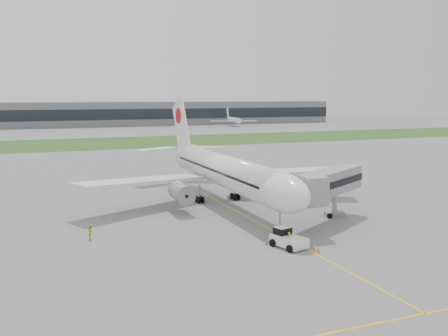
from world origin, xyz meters
name	(u,v)px	position (x,y,z in m)	size (l,w,h in m)	color
ground	(234,210)	(0.00, 0.00, 0.00)	(600.00, 600.00, 0.00)	gray
apron_markings	(247,217)	(0.00, -5.00, 0.00)	(70.00, 70.00, 0.04)	yellow
grass_strip	(110,143)	(0.00, 120.00, 0.01)	(600.00, 50.00, 0.02)	#22491B
terminal_building	(79,114)	(0.00, 229.87, 7.00)	(320.00, 22.30, 14.00)	slate
airliner	(222,170)	(0.00, 4.87, 5.66)	(48.13, 53.95, 17.88)	white
pushback_tug	(287,238)	(-1.57, -19.80, 1.00)	(3.73, 4.71, 2.17)	white
jet_bridge	(326,184)	(8.71, -12.10, 5.53)	(14.94, 11.70, 7.47)	gray
safety_cone_left	(267,243)	(-3.54, -18.39, 0.27)	(0.39, 0.39, 0.54)	#ED570C
safety_cone_right	(318,250)	(0.50, -23.25, 0.31)	(0.45, 0.45, 0.62)	#ED570C
ground_crew_near	(289,239)	(-1.47, -19.96, 0.89)	(0.65, 0.43, 1.78)	#83CB21
ground_crew_far	(91,232)	(-22.53, -8.28, 0.95)	(0.92, 0.72, 1.90)	#C4F128
distant_aircraft_right	(234,126)	(84.19, 199.51, 0.00)	(27.59, 24.35, 10.55)	white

